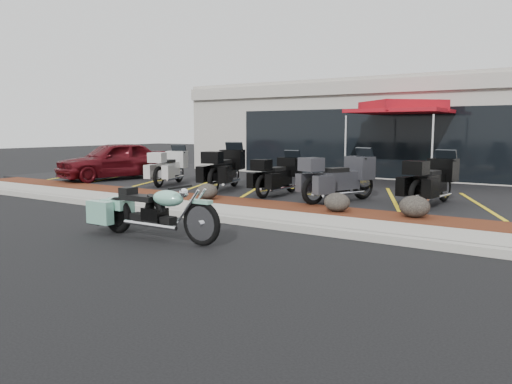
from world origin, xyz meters
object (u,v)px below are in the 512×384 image
Objects in this scene: touring_white at (179,163)px; popup_canopy at (402,109)px; parked_car at (114,160)px; hero_cruiser at (201,217)px; traffic_cone at (327,176)px.

popup_canopy is at bearing -79.62° from touring_white.
parked_car reaches higher than touring_white.
hero_cruiser is 6.10× the size of traffic_cone.
parked_car is 1.15× the size of popup_canopy.
hero_cruiser reaches higher than traffic_cone.
popup_canopy is (9.50, 4.30, 1.85)m from parked_car.
hero_cruiser is at bearing -77.73° from popup_canopy.
touring_white is at bearing -137.15° from popup_canopy.
hero_cruiser is at bearing -154.86° from touring_white.
touring_white reaches higher than hero_cruiser.
touring_white is at bearing 133.81° from hero_cruiser.
popup_canopy reaches higher than hero_cruiser.
hero_cruiser is 11.19m from parked_car.
popup_canopy reaches higher than parked_car.
popup_canopy is (0.16, 10.46, 2.18)m from hero_cruiser.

